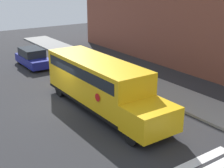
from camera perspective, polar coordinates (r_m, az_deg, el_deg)
ground_plane at (r=20.19m, az=-8.39°, el=-3.35°), size 60.00×60.00×0.00m
sidewalk_strip at (r=23.52m, az=5.88°, el=0.25°), size 44.00×3.00×0.15m
school_bus at (r=18.49m, az=-2.21°, el=0.36°), size 10.06×2.57×2.97m
parked_car at (r=28.62m, az=-14.27°, el=4.67°), size 4.42×1.85×1.60m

